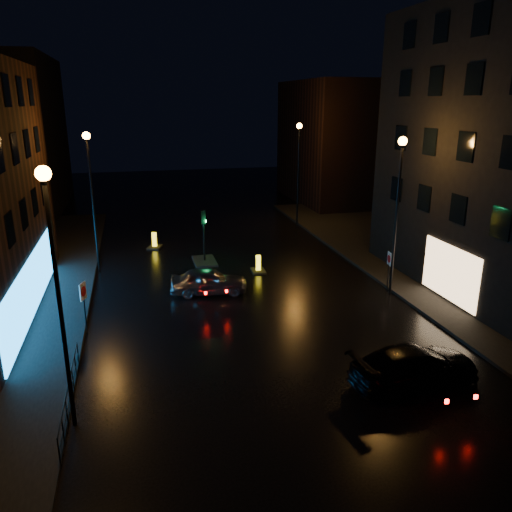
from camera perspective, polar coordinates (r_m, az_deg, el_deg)
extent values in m
plane|color=black|center=(20.38, 3.42, -12.33)|extent=(120.00, 120.00, 0.00)
cube|color=black|center=(33.09, 22.85, -1.66)|extent=(12.00, 44.00, 0.15)
cube|color=black|center=(53.02, -26.09, 12.31)|extent=(8.00, 16.00, 14.00)
cube|color=black|center=(53.11, 8.91, 12.74)|extent=(8.00, 14.00, 12.00)
cylinder|color=black|center=(16.23, -21.43, -5.91)|extent=(0.14, 0.14, 8.00)
cylinder|color=black|center=(15.19, -23.09, 8.12)|extent=(0.20, 0.20, 0.25)
sphere|color=orange|center=(15.17, -23.15, 8.67)|extent=(0.44, 0.44, 0.44)
cylinder|color=black|center=(31.55, -18.10, 5.37)|extent=(0.14, 0.14, 8.00)
cylinder|color=black|center=(31.02, -18.81, 12.61)|extent=(0.20, 0.20, 0.25)
sphere|color=orange|center=(31.01, -18.83, 12.89)|extent=(0.44, 0.44, 0.44)
cylinder|color=black|center=(27.10, 15.68, 3.73)|extent=(0.14, 0.14, 8.00)
cylinder|color=black|center=(26.49, 16.40, 12.16)|extent=(0.20, 0.20, 0.25)
sphere|color=orange|center=(26.48, 16.43, 12.49)|extent=(0.44, 0.44, 0.44)
cylinder|color=black|center=(41.50, 4.83, 8.86)|extent=(0.14, 0.14, 8.00)
cylinder|color=black|center=(41.10, 4.97, 14.38)|extent=(0.20, 0.20, 0.25)
sphere|color=orange|center=(41.09, 4.98, 14.59)|extent=(0.44, 0.44, 0.44)
cube|color=black|center=(32.72, -5.88, -0.58)|extent=(1.40, 2.40, 0.12)
cylinder|color=black|center=(32.34, -5.96, 1.68)|extent=(0.12, 0.12, 2.80)
cube|color=black|center=(31.94, -6.05, 4.44)|extent=(0.28, 0.22, 0.90)
cylinder|color=#0CFF59|center=(32.03, -5.78, 3.97)|extent=(0.05, 0.18, 0.18)
cylinder|color=black|center=(18.47, -20.64, -13.43)|extent=(0.05, 6.00, 0.05)
cylinder|color=black|center=(18.71, -20.48, -14.67)|extent=(0.04, 6.00, 0.04)
cylinder|color=black|center=(16.24, -21.59, -20.19)|extent=(0.04, 0.04, 1.00)
cylinder|color=black|center=(18.71, -20.48, -14.67)|extent=(0.04, 0.04, 1.00)
cylinder|color=black|center=(21.31, -19.68, -10.47)|extent=(0.04, 0.04, 1.00)
imported|color=#999AA0|center=(27.24, -5.43, -2.87)|extent=(4.32, 2.20, 1.41)
imported|color=black|center=(19.70, 17.71, -11.88)|extent=(5.26, 2.67, 1.46)
cube|color=black|center=(30.73, 0.26, -1.70)|extent=(0.87, 1.24, 0.10)
cube|color=yellow|center=(30.57, 0.26, -0.82)|extent=(0.29, 0.20, 1.00)
cube|color=black|center=(30.57, 0.26, -0.82)|extent=(0.30, 0.04, 0.60)
cube|color=black|center=(36.45, -11.49, 1.02)|extent=(1.24, 1.50, 0.11)
cube|color=yellow|center=(36.30, -11.54, 1.83)|extent=(0.35, 0.28, 1.07)
cube|color=black|center=(36.30, -11.54, 1.83)|extent=(0.31, 0.13, 0.64)
cylinder|color=black|center=(23.73, -18.99, -5.74)|extent=(0.06, 0.06, 2.32)
cube|color=white|center=(23.43, -19.19, -3.84)|extent=(0.25, 0.56, 0.79)
cylinder|color=#B20C0C|center=(23.41, -19.12, -3.84)|extent=(0.18, 0.44, 0.46)
cylinder|color=black|center=(28.36, 14.90, -1.80)|extent=(0.06, 0.06, 2.12)
cube|color=silver|center=(28.13, 15.02, -0.32)|extent=(0.12, 0.53, 0.72)
cylinder|color=#B20C0C|center=(28.12, 14.96, -0.32)|extent=(0.07, 0.42, 0.42)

